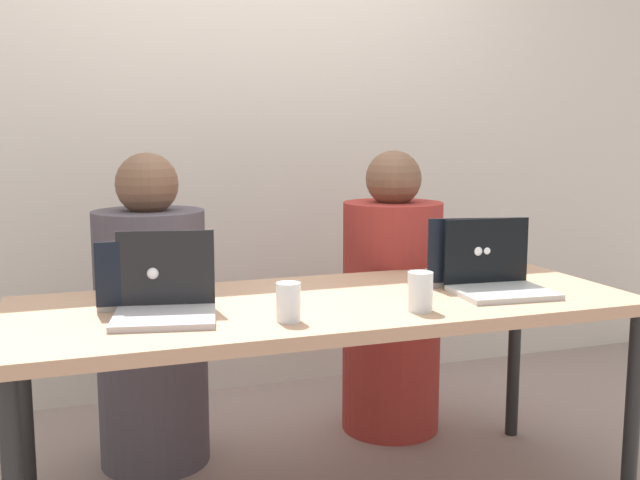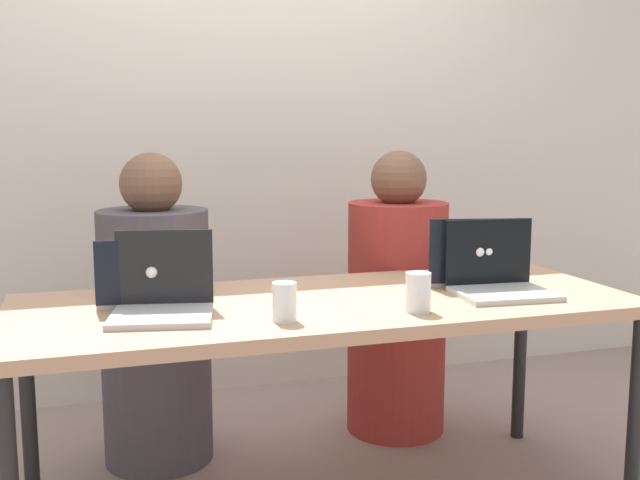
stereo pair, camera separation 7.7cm
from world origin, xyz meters
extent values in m
cube|color=beige|center=(0.00, 1.32, 1.29)|extent=(5.10, 0.10, 2.57)
cube|color=tan|center=(0.00, 0.00, 0.69)|extent=(1.96, 0.77, 0.04)
cylinder|color=black|center=(0.93, -0.33, 0.34)|extent=(0.05, 0.05, 0.67)
cylinder|color=black|center=(-0.93, 0.33, 0.34)|extent=(0.05, 0.05, 0.67)
cylinder|color=black|center=(0.93, 0.33, 0.34)|extent=(0.05, 0.05, 0.67)
cylinder|color=#4D444D|center=(-0.49, 0.57, 0.48)|extent=(0.43, 0.43, 0.96)
sphere|color=brown|center=(-0.49, 0.57, 1.05)|extent=(0.23, 0.23, 0.23)
cylinder|color=#9E2F29|center=(0.49, 0.57, 0.48)|extent=(0.49, 0.49, 0.96)
sphere|color=brown|center=(0.49, 0.57, 1.05)|extent=(0.23, 0.23, 0.23)
cube|color=silver|center=(-0.53, 0.15, 0.72)|extent=(0.35, 0.24, 0.02)
cube|color=black|center=(-0.54, 0.04, 0.83)|extent=(0.33, 0.05, 0.19)
sphere|color=white|center=(-0.54, 0.03, 0.83)|extent=(0.03, 0.03, 0.03)
cube|color=#B6B0B3|center=(-0.53, -0.10, 0.72)|extent=(0.33, 0.29, 0.02)
cube|color=black|center=(-0.50, 0.02, 0.84)|extent=(0.28, 0.07, 0.22)
sphere|color=white|center=(-0.50, 0.04, 0.84)|extent=(0.04, 0.04, 0.04)
cube|color=#B2B4B2|center=(0.56, -0.13, 0.72)|extent=(0.32, 0.26, 0.02)
cube|color=black|center=(0.57, -0.01, 0.84)|extent=(0.31, 0.03, 0.22)
sphere|color=white|center=(0.57, 0.00, 0.84)|extent=(0.04, 0.04, 0.04)
cube|color=silver|center=(0.56, 0.14, 0.72)|extent=(0.37, 0.30, 0.02)
cube|color=black|center=(0.54, 0.02, 0.84)|extent=(0.32, 0.08, 0.22)
sphere|color=white|center=(0.54, 0.00, 0.84)|extent=(0.04, 0.04, 0.04)
cylinder|color=white|center=(-0.20, -0.22, 0.77)|extent=(0.07, 0.07, 0.11)
cylinder|color=silver|center=(-0.20, -0.22, 0.74)|extent=(0.06, 0.06, 0.06)
cylinder|color=white|center=(0.21, -0.23, 0.77)|extent=(0.08, 0.08, 0.12)
cylinder|color=silver|center=(0.21, -0.23, 0.75)|extent=(0.07, 0.07, 0.06)
camera|label=1|loc=(-0.79, -2.18, 1.25)|focal=42.00mm
camera|label=2|loc=(-0.72, -2.21, 1.25)|focal=42.00mm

